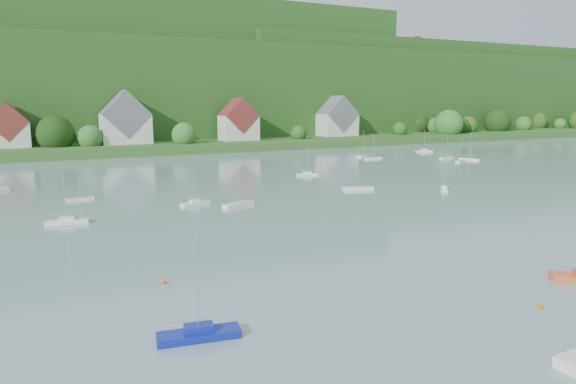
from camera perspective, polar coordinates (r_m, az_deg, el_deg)
The scene contains 11 objects.
far_shore_strip at distance 193.97m, azimuth -19.64°, elevation 4.93°, with size 600.00×60.00×3.00m, color #28511E.
forested_ridge at distance 261.68m, azimuth -21.53°, elevation 10.73°, with size 620.00×181.22×69.89m.
village_building_1 at distance 181.68m, azimuth -28.87°, elevation 6.23°, with size 12.00×9.36×14.00m.
village_building_2 at distance 182.16m, azimuth -17.81°, elevation 7.50°, with size 16.00×11.44×18.00m.
village_building_3 at distance 190.06m, azimuth -5.59°, elevation 7.77°, with size 13.00×10.40×15.50m.
village_building_4 at distance 213.28m, azimuth 5.56°, elevation 8.08°, with size 15.00×10.40×16.50m.
near_sailboat_1 at distance 39.68m, azimuth -9.99°, elevation -15.37°, with size 6.35×2.61×8.31m.
mooring_buoy_1 at distance 59.28m, azimuth 28.55°, elevation -8.21°, with size 0.42×0.42×0.42m, color white.
mooring_buoy_2 at distance 49.53m, azimuth 26.48°, elevation -11.56°, with size 0.49×0.49×0.49m, color #EE6300.
mooring_buoy_3 at distance 51.37m, azimuth -13.81°, elevation -9.97°, with size 0.49×0.49×0.49m, color #EE6300.
far_sailboat_cluster at distance 113.65m, azimuth -6.53°, elevation 1.52°, with size 200.55×71.32×8.71m.
Camera 1 is at (-20.55, 7.78, 17.50)m, focal length 31.64 mm.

